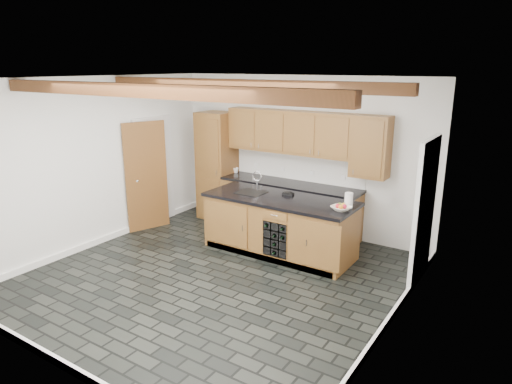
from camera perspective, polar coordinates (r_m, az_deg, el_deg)
ground at (r=6.75m, az=-5.02°, el=-10.54°), size 5.00×5.00×0.00m
room_shell at (r=6.69m, az=-3.11°, el=3.15°), size 5.01×5.00×5.00m
back_cabinetry at (r=8.36m, az=2.24°, el=1.84°), size 3.65×0.62×2.20m
island at (r=7.39m, az=2.94°, el=-4.21°), size 2.48×0.96×0.93m
faucet at (r=7.56m, az=-0.46°, el=0.24°), size 0.45×0.40×0.34m
kitchen_scale at (r=7.41m, az=4.03°, el=-0.17°), size 0.19×0.12×0.05m
fruit_bowl at (r=6.71m, az=10.60°, el=-2.03°), size 0.35×0.35×0.07m
fruit_cluster at (r=6.70m, az=10.61°, el=-1.73°), size 0.16×0.17×0.07m
paper_towel at (r=6.83m, az=11.50°, el=-1.05°), size 0.12×0.12×0.23m
mug at (r=8.93m, az=-2.53°, el=2.74°), size 0.13×0.13×0.10m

